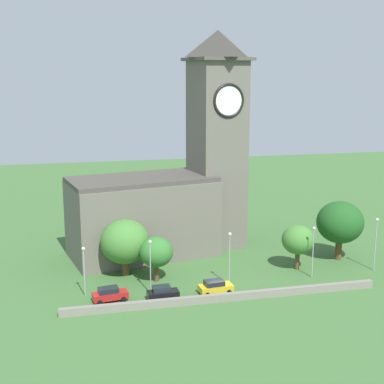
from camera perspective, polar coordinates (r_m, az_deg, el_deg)
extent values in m
plane|color=#3D6633|center=(88.35, 0.06, -6.64)|extent=(200.00, 200.00, 0.00)
cube|color=#666056|center=(87.83, -5.13, -2.74)|extent=(24.17, 15.82, 11.95)
cube|color=#47433C|center=(86.42, -5.21, 1.32)|extent=(23.98, 14.90, 0.70)
cube|color=#666056|center=(90.98, 2.57, 3.76)|extent=(9.04, 9.04, 30.40)
cube|color=#4F4B43|center=(90.03, 2.67, 13.53)|extent=(10.48, 10.48, 0.50)
pyramid|color=#38352F|center=(90.12, 2.68, 15.03)|extent=(9.49, 9.49, 4.23)
cylinder|color=white|center=(86.64, 3.81, 9.38)|extent=(4.85, 1.07, 4.92)
torus|color=black|center=(86.64, 3.81, 9.38)|extent=(5.35, 1.48, 5.36)
cylinder|color=white|center=(91.93, 4.83, 9.53)|extent=(1.07, 4.85, 4.92)
torus|color=black|center=(91.93, 4.83, 9.53)|extent=(1.48, 5.35, 5.36)
cube|color=gray|center=(71.81, 3.42, -10.80)|extent=(41.39, 0.70, 1.01)
cube|color=red|center=(72.32, -8.43, -10.51)|extent=(4.64, 2.31, 0.86)
cube|color=#1E232B|center=(71.99, -8.63, -9.97)|extent=(2.67, 1.84, 0.68)
cylinder|color=black|center=(73.57, -7.41, -10.44)|extent=(0.72, 0.40, 0.68)
cylinder|color=black|center=(72.03, -7.08, -10.94)|extent=(0.72, 0.40, 0.68)
cylinder|color=black|center=(72.99, -9.75, -10.71)|extent=(0.72, 0.40, 0.68)
cylinder|color=black|center=(71.44, -9.47, -11.22)|extent=(0.72, 0.40, 0.68)
cube|color=black|center=(72.07, -3.00, -10.48)|extent=(4.08, 1.83, 0.86)
cube|color=#1E232B|center=(71.74, -3.17, -9.92)|extent=(2.30, 1.57, 0.68)
cylinder|color=black|center=(73.27, -2.07, -10.44)|extent=(0.69, 0.33, 0.68)
cylinder|color=black|center=(71.73, -1.77, -10.95)|extent=(0.69, 0.33, 0.68)
cylinder|color=black|center=(72.77, -4.21, -10.63)|extent=(0.69, 0.33, 0.68)
cylinder|color=black|center=(71.22, -3.95, -11.15)|extent=(0.69, 0.33, 0.68)
cube|color=gold|center=(74.09, 2.46, -9.85)|extent=(4.62, 2.36, 0.81)
cube|color=#1E232B|center=(73.74, 2.30, -9.35)|extent=(2.64, 1.94, 0.65)
cylinder|color=black|center=(75.60, 3.28, -9.73)|extent=(0.68, 0.41, 0.65)
cylinder|color=black|center=(73.93, 3.85, -10.26)|extent=(0.68, 0.41, 0.65)
cylinder|color=black|center=(74.60, 1.08, -10.02)|extent=(0.68, 0.41, 0.65)
cylinder|color=black|center=(72.90, 1.61, -10.57)|extent=(0.68, 0.41, 0.65)
cylinder|color=#9EA0A5|center=(73.58, -11.05, -8.23)|extent=(0.14, 0.14, 6.26)
sphere|color=#F4EFCC|center=(72.49, -11.15, -5.75)|extent=(0.44, 0.44, 0.44)
cylinder|color=#9EA0A5|center=(73.11, -4.31, -7.90)|extent=(0.14, 0.14, 6.91)
sphere|color=#F4EFCC|center=(71.93, -4.36, -5.15)|extent=(0.44, 0.44, 0.44)
cylinder|color=#9EA0A5|center=(75.79, 3.89, -7.08)|extent=(0.14, 0.14, 7.09)
sphere|color=#F4EFCC|center=(74.64, 3.93, -4.35)|extent=(0.44, 0.44, 0.44)
cylinder|color=#9EA0A5|center=(80.38, 12.35, -6.23)|extent=(0.14, 0.14, 7.03)
sphere|color=#F4EFCC|center=(79.30, 12.48, -3.67)|extent=(0.44, 0.44, 0.44)
cylinder|color=#9EA0A5|center=(85.53, 18.39, -5.29)|extent=(0.14, 0.14, 7.49)
sphere|color=#F4EFCC|center=(84.46, 18.56, -2.73)|extent=(0.44, 0.44, 0.44)
cylinder|color=brown|center=(78.04, -3.68, -8.29)|extent=(0.66, 0.66, 2.50)
ellipsoid|color=#33702D|center=(77.04, -3.72, -6.19)|extent=(4.71, 4.71, 4.24)
cylinder|color=brown|center=(80.65, -6.86, -7.70)|extent=(0.98, 0.98, 2.41)
ellipsoid|color=#427A33|center=(79.44, -6.93, -5.09)|extent=(7.03, 7.03, 6.32)
cylinder|color=brown|center=(89.51, 14.88, -5.72)|extent=(1.01, 1.01, 3.27)
ellipsoid|color=#1E511E|center=(88.30, 15.03, -3.03)|extent=(7.23, 7.23, 6.50)
cylinder|color=brown|center=(83.82, 10.80, -6.93)|extent=(0.67, 0.67, 2.74)
ellipsoid|color=#427A33|center=(82.85, 10.89, -4.86)|extent=(4.82, 4.82, 4.33)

